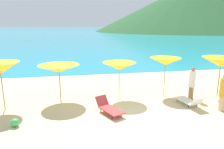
# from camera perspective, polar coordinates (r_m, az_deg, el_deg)

# --- Properties ---
(ground_plane) EXTENTS (50.00, 100.00, 0.30)m
(ground_plane) POSITION_cam_1_polar(r_m,az_deg,el_deg) (18.96, -2.97, 0.73)
(ground_plane) COLOR beige
(ocean_water) EXTENTS (650.00, 440.00, 0.02)m
(ocean_water) POSITION_cam_1_polar(r_m,az_deg,el_deg) (236.83, -10.04, 12.26)
(ocean_water) COLOR teal
(ocean_water) RESTS_ON ground_plane
(headland_hill) EXTENTS (117.94, 117.94, 28.81)m
(headland_hill) POSITION_cam_1_polar(r_m,az_deg,el_deg) (145.84, 20.23, 16.73)
(headland_hill) COLOR #235128
(headland_hill) RESTS_ON ground_plane
(umbrella_1) EXTENTS (1.92, 1.92, 2.33)m
(umbrella_1) POSITION_cam_1_polar(r_m,az_deg,el_deg) (11.00, -28.37, 1.57)
(umbrella_1) COLOR #9E7F59
(umbrella_1) RESTS_ON ground_plane
(umbrella_2) EXTENTS (2.32, 2.32, 2.00)m
(umbrella_2) POSITION_cam_1_polar(r_m,az_deg,el_deg) (11.15, -14.33, 1.57)
(umbrella_2) COLOR #9E7F59
(umbrella_2) RESTS_ON ground_plane
(umbrella_3) EXTENTS (1.91, 1.91, 2.05)m
(umbrella_3) POSITION_cam_1_polar(r_m,az_deg,el_deg) (11.24, 2.01, 2.29)
(umbrella_3) COLOR #9E7F59
(umbrella_3) RESTS_ON ground_plane
(umbrella_4) EXTENTS (1.78, 1.78, 2.20)m
(umbrella_4) POSITION_cam_1_polar(r_m,az_deg,el_deg) (12.26, 14.47, 3.48)
(umbrella_4) COLOR #9E7F59
(umbrella_4) RESTS_ON ground_plane
(umbrella_5) EXTENTS (2.28, 2.28, 2.25)m
(umbrella_5) POSITION_cam_1_polar(r_m,az_deg,el_deg) (13.20, 27.71, 2.99)
(umbrella_5) COLOR #9E7F59
(umbrella_5) RESTS_ON ground_plane
(lounge_chair_0) EXTENTS (1.24, 1.72, 0.68)m
(lounge_chair_0) POSITION_cam_1_polar(r_m,az_deg,el_deg) (9.75, -0.91, -9.05)
(lounge_chair_0) COLOR #A53333
(lounge_chair_0) RESTS_ON ground_plane
(lounge_chair_1) EXTENTS (0.86, 1.63, 0.65)m
(lounge_chair_1) POSITION_cam_1_polar(r_m,az_deg,el_deg) (11.33, 20.45, -6.75)
(lounge_chair_1) COLOR white
(lounge_chair_1) RESTS_ON ground_plane
(beachgoer_0) EXTENTS (0.35, 0.35, 1.80)m
(beachgoer_0) POSITION_cam_1_polar(r_m,az_deg,el_deg) (12.24, 21.04, -1.98)
(beachgoer_0) COLOR #A3704C
(beachgoer_0) RESTS_ON ground_plane
(beachgoer_1) EXTENTS (0.35, 0.35, 1.82)m
(beachgoer_1) POSITION_cam_1_polar(r_m,az_deg,el_deg) (11.13, 28.20, -4.12)
(beachgoer_1) COLOR #DBAA84
(beachgoer_1) RESTS_ON ground_plane
(beach_ball) EXTENTS (0.34, 0.34, 0.34)m
(beach_ball) POSITION_cam_1_polar(r_m,az_deg,el_deg) (9.46, -25.07, -11.88)
(beach_ball) COLOR #3FB259
(beach_ball) RESTS_ON ground_plane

